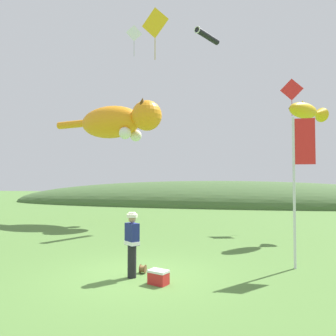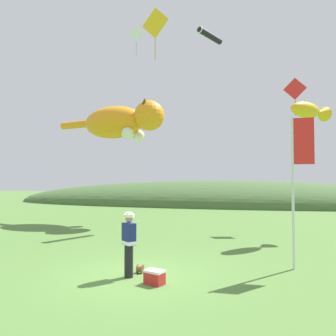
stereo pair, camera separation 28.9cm
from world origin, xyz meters
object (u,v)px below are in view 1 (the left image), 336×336
object	(u,v)px
kite_tube_streamer	(207,36)
festival_banner_pole	(299,169)
picnic_cooler	(158,277)
kite_giant_cat	(118,122)
kite_spool	(143,269)
kite_diamond_gold	(155,23)
festival_attendant	(132,242)
kite_diamond_white	(134,34)
kite_fish_windsock	(307,111)
kite_diamond_red	(292,90)

from	to	relation	value
kite_tube_streamer	festival_banner_pole	bearing A→B (deg)	-68.56
picnic_cooler	kite_giant_cat	xyz separation A→B (m)	(-5.62, 11.44, 6.21)
kite_spool	kite_diamond_gold	distance (m)	9.88
festival_attendant	kite_giant_cat	bearing A→B (deg)	113.37
kite_giant_cat	kite_spool	bearing A→B (deg)	-64.97
kite_giant_cat	kite_tube_streamer	bearing A→B (deg)	4.44
kite_tube_streamer	kite_diamond_white	xyz separation A→B (m)	(-4.05, -2.14, -0.38)
picnic_cooler	kite_diamond_gold	world-z (taller)	kite_diamond_gold
kite_fish_windsock	kite_diamond_white	distance (m)	10.67
kite_diamond_red	kite_diamond_gold	world-z (taller)	kite_diamond_gold
kite_spool	kite_diamond_red	size ratio (longest dim) A/B	0.11
festival_attendant	kite_diamond_gold	distance (m)	9.32
picnic_cooler	festival_banner_pole	distance (m)	5.28
festival_banner_pole	kite_diamond_red	bearing A→B (deg)	82.92
kite_fish_windsock	kite_tube_streamer	size ratio (longest dim) A/B	1.11
kite_giant_cat	kite_fish_windsock	bearing A→B (deg)	-17.02
festival_banner_pole	kite_tube_streamer	world-z (taller)	kite_tube_streamer
kite_diamond_white	kite_diamond_red	bearing A→B (deg)	12.63
picnic_cooler	kite_diamond_white	size ratio (longest dim) A/B	0.31
kite_fish_windsock	festival_attendant	bearing A→B (deg)	-127.55
festival_attendant	picnic_cooler	xyz separation A→B (m)	(0.85, -0.40, -0.77)
kite_giant_cat	kite_diamond_red	distance (m)	10.69
kite_diamond_gold	kite_tube_streamer	bearing A→B (deg)	78.69
kite_spool	festival_banner_pole	world-z (taller)	festival_banner_pole
kite_diamond_red	kite_diamond_white	world-z (taller)	kite_diamond_white
festival_attendant	festival_banner_pole	bearing A→B (deg)	22.81
kite_diamond_red	kite_diamond_gold	bearing A→B (deg)	-132.09
kite_tube_streamer	festival_attendant	bearing A→B (deg)	-94.52
kite_spool	kite_fish_windsock	size ratio (longest dim) A/B	0.10
festival_banner_pole	kite_giant_cat	distance (m)	13.52
festival_attendant	kite_tube_streamer	size ratio (longest dim) A/B	0.78
kite_giant_cat	kite_diamond_red	size ratio (longest dim) A/B	3.64
picnic_cooler	kite_diamond_red	distance (m)	14.91
kite_giant_cat	festival_attendant	bearing A→B (deg)	-66.63
kite_diamond_red	kite_diamond_white	distance (m)	9.76
kite_diamond_red	picnic_cooler	bearing A→B (deg)	-112.90
festival_banner_pole	kite_diamond_gold	size ratio (longest dim) A/B	2.07
kite_spool	kite_diamond_red	bearing A→B (deg)	62.60
festival_attendant	kite_diamond_gold	size ratio (longest dim) A/B	0.80
kite_giant_cat	picnic_cooler	bearing A→B (deg)	-63.82
picnic_cooler	kite_diamond_red	bearing A→B (deg)	67.10
kite_diamond_red	kite_giant_cat	bearing A→B (deg)	-178.32
kite_giant_cat	kite_tube_streamer	xyz separation A→B (m)	(5.68, 0.44, 5.22)
kite_spool	kite_diamond_red	distance (m)	14.52
festival_banner_pole	kite_fish_windsock	world-z (taller)	kite_fish_windsock
festival_banner_pole	kite_spool	bearing A→B (deg)	-161.55
festival_banner_pole	kite_diamond_white	bearing A→B (deg)	136.51
kite_spool	kite_fish_windsock	xyz separation A→B (m)	(5.79, 7.29, 5.77)
festival_attendant	kite_diamond_red	distance (m)	14.52
picnic_cooler	kite_tube_streamer	world-z (taller)	kite_tube_streamer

